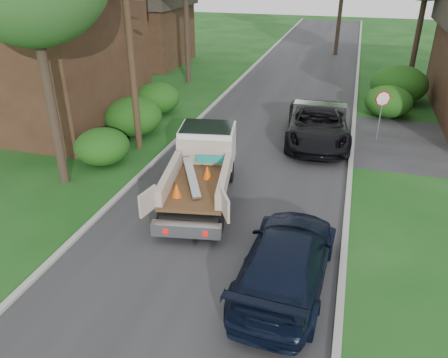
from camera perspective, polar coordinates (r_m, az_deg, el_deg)
ground at (r=14.93m, az=-0.36°, el=-5.30°), size 120.00×120.00×0.00m
road at (r=23.76m, az=6.58°, el=7.20°), size 8.00×90.00×0.02m
curb_left at (r=24.70m, az=-2.89°, el=8.26°), size 0.20×90.00×0.12m
curb_right at (r=23.47m, az=16.53°, el=6.13°), size 0.20×90.00×0.12m
stop_sign at (r=22.04m, az=19.92°, el=9.04°), size 0.71×0.32×2.48m
utility_pole at (r=19.55m, az=-12.32°, el=18.17°), size 2.42×1.25×10.00m
house_left_near at (r=24.94m, az=-23.79°, el=16.30°), size 9.72×8.64×8.40m
house_left_far at (r=38.47m, az=-10.95°, el=19.16°), size 7.56×7.56×6.00m
hedge_left_a at (r=19.39m, az=-15.62°, el=4.12°), size 2.34×2.34×1.53m
hedge_left_b at (r=22.31m, az=-11.80°, el=8.01°), size 2.86×2.86×1.87m
hedge_left_c at (r=25.44m, az=-8.79°, el=10.40°), size 2.60×2.60×1.70m
hedge_right_a at (r=26.17m, az=20.66°, el=9.46°), size 2.60×2.60×1.70m
hedge_right_b at (r=29.06m, az=21.89°, el=11.40°), size 3.38×3.38×2.21m
flatbed_truck at (r=16.28m, az=-2.68°, el=2.35°), size 3.36×6.11×2.20m
black_pickup at (r=21.43m, az=12.14°, el=6.99°), size 3.46×6.48×1.73m
navy_suv at (r=11.92m, az=8.17°, el=-10.39°), size 2.47×5.54×1.58m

